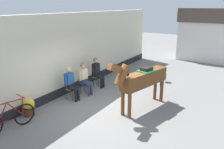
% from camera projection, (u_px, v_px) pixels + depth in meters
% --- Properties ---
extents(ground_plane, '(40.00, 40.00, 0.00)m').
position_uv_depth(ground_plane, '(139.00, 87.00, 10.48)').
color(ground_plane, slate).
extents(pub_facade_wall, '(0.34, 14.00, 3.40)m').
position_uv_depth(pub_facade_wall, '(75.00, 55.00, 10.08)').
color(pub_facade_wall, beige).
rests_on(pub_facade_wall, ground_plane).
extents(distant_cottage, '(3.40, 2.60, 3.50)m').
position_uv_depth(distant_cottage, '(206.00, 34.00, 15.42)').
color(distant_cottage, silver).
rests_on(distant_cottage, ground_plane).
extents(seated_visitor_near, '(0.61, 0.49, 1.39)m').
position_uv_depth(seated_visitor_near, '(70.00, 82.00, 8.93)').
color(seated_visitor_near, gold).
rests_on(seated_visitor_near, ground_plane).
extents(seated_visitor_middle, '(0.61, 0.49, 1.39)m').
position_uv_depth(seated_visitor_middle, '(84.00, 77.00, 9.52)').
color(seated_visitor_middle, '#194C99').
rests_on(seated_visitor_middle, ground_plane).
extents(seated_visitor_far, '(0.61, 0.49, 1.39)m').
position_uv_depth(seated_visitor_far, '(97.00, 71.00, 10.39)').
color(seated_visitor_far, gold).
rests_on(seated_visitor_far, ground_plane).
extents(saddled_horse_center, '(0.98, 2.95, 2.06)m').
position_uv_depth(saddled_horse_center, '(142.00, 79.00, 8.00)').
color(saddled_horse_center, brown).
rests_on(saddled_horse_center, ground_plane).
extents(flower_planter_near, '(0.43, 0.43, 0.64)m').
position_uv_depth(flower_planter_near, '(29.00, 107.00, 7.74)').
color(flower_planter_near, brown).
rests_on(flower_planter_near, ground_plane).
extents(leaning_bicycle, '(0.50, 1.75, 1.02)m').
position_uv_depth(leaning_bicycle, '(9.00, 119.00, 6.77)').
color(leaning_bicycle, black).
rests_on(leaning_bicycle, ground_plane).
extents(spare_stool_white, '(0.32, 0.32, 0.46)m').
position_uv_depth(spare_stool_white, '(164.00, 74.00, 11.19)').
color(spare_stool_white, white).
rests_on(spare_stool_white, ground_plane).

